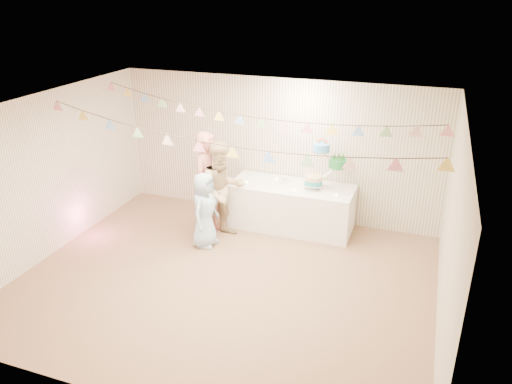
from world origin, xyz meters
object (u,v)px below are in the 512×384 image
(table, at_px, (292,206))
(person_adult_a, at_px, (210,184))
(person_adult_b, at_px, (222,191))
(cake_stand, at_px, (325,169))
(person_child, at_px, (205,210))

(table, relative_size, person_adult_a, 1.18)
(person_adult_b, bearing_deg, cake_stand, -22.69)
(person_adult_b, relative_size, person_child, 1.33)
(person_adult_a, bearing_deg, person_adult_b, -91.67)
(cake_stand, relative_size, person_adult_b, 0.49)
(person_adult_a, height_order, person_child, person_adult_a)
(cake_stand, xyz_separation_m, person_adult_a, (-1.84, -0.71, -0.25))
(cake_stand, bearing_deg, table, -174.81)
(table, distance_m, cake_stand, 0.94)
(person_adult_b, distance_m, person_child, 0.47)
(person_adult_a, relative_size, person_adult_b, 1.07)
(cake_stand, bearing_deg, person_child, -145.76)
(cake_stand, bearing_deg, person_adult_a, -158.89)
(person_child, bearing_deg, person_adult_b, -19.88)
(cake_stand, height_order, person_child, cake_stand)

